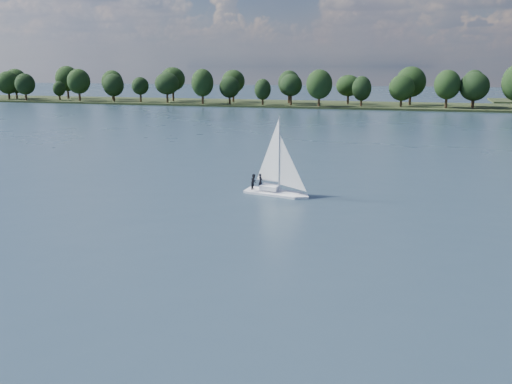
% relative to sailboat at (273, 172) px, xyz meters
% --- Properties ---
extents(ground, '(700.00, 700.00, 0.00)m').
position_rel_sailboat_xyz_m(ground, '(-6.86, 50.12, -2.77)').
color(ground, '#233342').
rests_on(ground, ground).
extents(far_shore, '(660.00, 40.00, 1.50)m').
position_rel_sailboat_xyz_m(far_shore, '(-6.86, 162.12, -2.77)').
color(far_shore, black).
rests_on(far_shore, ground).
extents(sailboat, '(7.84, 3.77, 9.95)m').
position_rel_sailboat_xyz_m(sailboat, '(0.00, 0.00, 0.00)').
color(sailboat, white).
rests_on(sailboat, ground).
extents(treeline, '(563.23, 73.82, 18.41)m').
position_rel_sailboat_xyz_m(treeline, '(-5.29, 158.18, 5.30)').
color(treeline, black).
rests_on(treeline, ground).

